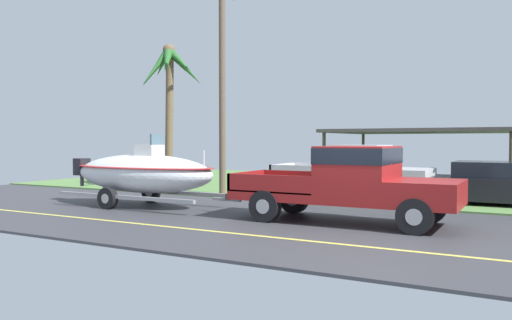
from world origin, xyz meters
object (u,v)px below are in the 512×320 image
(parked_sedan_near, at_px, (506,185))
(utility_pole, at_px, (222,82))
(parked_pickup_background, at_px, (361,170))
(boat_on_trailer, at_px, (142,173))
(pickup_truck_towing, at_px, (357,181))
(palm_tree_near_left, at_px, (170,78))
(carport_awning, at_px, (424,132))

(parked_sedan_near, relative_size, utility_pole, 0.58)
(parked_pickup_background, distance_m, parked_sedan_near, 4.50)
(utility_pole, bearing_deg, parked_pickup_background, 11.12)
(parked_sedan_near, bearing_deg, boat_on_trailer, -151.38)
(pickup_truck_towing, relative_size, boat_on_trailer, 0.92)
(parked_pickup_background, bearing_deg, boat_on_trailer, -137.97)
(boat_on_trailer, bearing_deg, palm_tree_near_left, 119.71)
(boat_on_trailer, distance_m, parked_sedan_near, 11.26)
(carport_awning, bearing_deg, pickup_truck_towing, -88.20)
(parked_sedan_near, height_order, utility_pole, utility_pole)
(utility_pole, bearing_deg, boat_on_trailer, -96.47)
(pickup_truck_towing, height_order, utility_pole, utility_pole)
(pickup_truck_towing, distance_m, parked_pickup_background, 5.09)
(carport_awning, xyz_separation_m, palm_tree_near_left, (-9.39, -5.20, 2.28))
(boat_on_trailer, relative_size, parked_sedan_near, 1.34)
(palm_tree_near_left, bearing_deg, pickup_truck_towing, -27.44)
(parked_sedan_near, xyz_separation_m, palm_tree_near_left, (-12.76, -0.35, 4.02))
(carport_awning, bearing_deg, parked_sedan_near, -55.18)
(carport_awning, bearing_deg, boat_on_trailer, -122.44)
(boat_on_trailer, bearing_deg, pickup_truck_towing, 0.00)
(parked_sedan_near, xyz_separation_m, carport_awning, (-3.37, 4.85, 1.73))
(palm_tree_near_left, relative_size, utility_pole, 0.75)
(boat_on_trailer, height_order, parked_sedan_near, boat_on_trailer)
(palm_tree_near_left, bearing_deg, boat_on_trailer, -60.29)
(pickup_truck_towing, xyz_separation_m, parked_pickup_background, (-1.41, 4.89, -0.00))
(pickup_truck_towing, xyz_separation_m, parked_sedan_near, (3.05, 5.39, -0.38))
(pickup_truck_towing, relative_size, utility_pole, 0.72)
(pickup_truck_towing, height_order, carport_awning, carport_awning)
(boat_on_trailer, xyz_separation_m, parked_sedan_near, (9.88, 5.39, -0.36))
(pickup_truck_towing, bearing_deg, utility_pole, 148.52)
(palm_tree_near_left, xyz_separation_m, utility_pole, (3.32, -1.13, -0.49))
(boat_on_trailer, bearing_deg, parked_sedan_near, 28.62)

